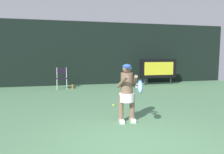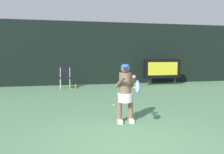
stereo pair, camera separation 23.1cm
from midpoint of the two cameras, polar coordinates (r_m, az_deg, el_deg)
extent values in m
cube|color=#4C7653|center=(4.06, 7.19, -19.30)|extent=(18.00, 22.00, 0.02)
cube|color=black|center=(12.03, -5.56, 6.46)|extent=(18.00, 0.12, 3.60)
cylinder|color=#38383D|center=(12.18, -5.66, 15.10)|extent=(18.00, 0.05, 0.05)
cube|color=black|center=(12.19, 14.34, 2.30)|extent=(2.20, 0.20, 1.10)
cube|color=gold|center=(12.10, 14.56, 2.27)|extent=(1.80, 0.01, 0.75)
cylinder|color=#2D2D33|center=(11.94, 10.66, -1.31)|extent=(0.05, 0.05, 0.40)
cylinder|color=#2D2D33|center=(12.64, 17.63, -1.08)|extent=(0.05, 0.05, 0.40)
cylinder|color=white|center=(10.62, -13.61, -1.98)|extent=(0.04, 0.04, 0.52)
cylinder|color=white|center=(10.61, -11.03, -1.92)|extent=(0.04, 0.04, 0.52)
cylinder|color=white|center=(11.02, -13.52, -1.68)|extent=(0.04, 0.04, 0.52)
cylinder|color=white|center=(11.01, -11.03, -1.63)|extent=(0.04, 0.04, 0.52)
cube|color=black|center=(10.78, -12.33, -0.35)|extent=(0.52, 0.44, 0.03)
cylinder|color=white|center=(10.96, -13.59, 1.12)|extent=(0.04, 0.04, 0.56)
cylinder|color=white|center=(10.95, -11.09, 1.17)|extent=(0.04, 0.04, 0.56)
cube|color=black|center=(10.94, -12.36, 1.72)|extent=(0.48, 0.02, 0.34)
cylinder|color=white|center=(10.76, -13.63, 0.71)|extent=(0.04, 0.44, 0.04)
cylinder|color=white|center=(10.75, -11.08, 0.76)|extent=(0.04, 0.44, 0.04)
cylinder|color=orange|center=(10.69, -9.47, -2.59)|extent=(0.07, 0.07, 0.24)
cylinder|color=black|center=(10.67, -9.49, -1.89)|extent=(0.03, 0.03, 0.03)
cube|color=white|center=(5.36, 3.43, -12.19)|extent=(0.11, 0.26, 0.09)
cube|color=white|center=(5.44, 6.56, -11.94)|extent=(0.11, 0.26, 0.09)
cylinder|color=brown|center=(5.32, 3.32, -8.78)|extent=(0.13, 0.13, 0.72)
cylinder|color=brown|center=(5.40, 6.44, -8.58)|extent=(0.13, 0.13, 0.72)
cylinder|color=white|center=(5.29, 4.92, -5.69)|extent=(0.39, 0.39, 0.22)
cylinder|color=brown|center=(5.23, 4.95, -1.86)|extent=(0.31, 0.31, 0.56)
sphere|color=brown|center=(5.19, 4.99, 2.29)|extent=(0.22, 0.22, 0.22)
ellipsoid|color=#284C93|center=(5.18, 5.00, 2.95)|extent=(0.22, 0.22, 0.12)
cube|color=#284C93|center=(5.09, 5.30, 2.52)|extent=(0.17, 0.12, 0.02)
cylinder|color=brown|center=(5.02, 3.68, -1.33)|extent=(0.20, 0.48, 0.36)
cylinder|color=brown|center=(5.11, 7.26, -1.23)|extent=(0.20, 0.48, 0.36)
cylinder|color=white|center=(5.02, 7.89, -2.58)|extent=(0.13, 0.13, 0.12)
cylinder|color=black|center=(4.98, 7.29, -2.18)|extent=(0.03, 0.28, 0.03)
torus|color=#336ABA|center=(4.69, 8.47, -2.70)|extent=(0.02, 0.31, 0.31)
ellipsoid|color=silver|center=(4.69, 8.47, -2.70)|extent=(0.01, 0.26, 0.26)
sphere|color=#CCDB3D|center=(7.00, 1.50, -7.89)|extent=(0.07, 0.07, 0.07)
camera|label=1|loc=(0.12, -89.02, 0.11)|focal=32.80mm
camera|label=2|loc=(0.12, 90.98, -0.11)|focal=32.80mm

